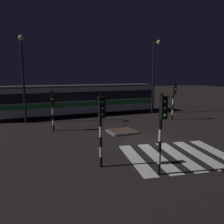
# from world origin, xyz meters

# --- Properties ---
(ground_plane) EXTENTS (120.00, 120.00, 0.00)m
(ground_plane) POSITION_xyz_m (0.00, 0.00, 0.00)
(ground_plane) COLOR black
(rail_near) EXTENTS (80.00, 0.12, 0.03)m
(rail_near) POSITION_xyz_m (0.00, 10.28, 0.01)
(rail_near) COLOR #59595E
(rail_near) RESTS_ON ground
(rail_far) EXTENTS (80.00, 0.12, 0.03)m
(rail_far) POSITION_xyz_m (0.00, 11.72, 0.01)
(rail_far) COLOR #59595E
(rail_far) RESTS_ON ground
(crosswalk_zebra) EXTENTS (6.27, 5.46, 0.02)m
(crosswalk_zebra) POSITION_xyz_m (-0.00, -3.23, 0.01)
(crosswalk_zebra) COLOR silver
(crosswalk_zebra) RESTS_ON ground
(traffic_island) EXTENTS (1.95, 1.76, 0.18)m
(traffic_island) POSITION_xyz_m (-0.70, 2.41, 0.09)
(traffic_island) COLOR slate
(traffic_island) RESTS_ON ground
(traffic_light_corner_far_right) EXTENTS (0.36, 0.42, 3.57)m
(traffic_light_corner_far_right) POSITION_xyz_m (5.89, 4.80, 2.36)
(traffic_light_corner_far_right) COLOR black
(traffic_light_corner_far_right) RESTS_ON ground
(traffic_light_corner_near_left) EXTENTS (0.36, 0.42, 3.46)m
(traffic_light_corner_near_left) POSITION_xyz_m (-4.37, -3.07, 2.28)
(traffic_light_corner_near_left) COLOR black
(traffic_light_corner_near_left) RESTS_ON ground
(traffic_light_corner_far_left) EXTENTS (0.36, 0.42, 3.13)m
(traffic_light_corner_far_left) POSITION_xyz_m (-5.38, 4.91, 2.07)
(traffic_light_corner_far_left) COLOR black
(traffic_light_corner_far_left) RESTS_ON ground
(traffic_light_kerb_mid_left) EXTENTS (0.36, 0.42, 3.59)m
(traffic_light_kerb_mid_left) POSITION_xyz_m (-2.32, -4.87, 2.37)
(traffic_light_kerb_mid_left) COLOR black
(traffic_light_kerb_mid_left) RESTS_ON ground
(street_lamp_trackside_left) EXTENTS (0.44, 1.21, 7.56)m
(street_lamp_trackside_left) POSITION_xyz_m (-7.23, 8.74, 4.76)
(street_lamp_trackside_left) COLOR black
(street_lamp_trackside_left) RESTS_ON ground
(street_lamp_trackside_right) EXTENTS (0.44, 1.21, 7.93)m
(street_lamp_trackside_right) POSITION_xyz_m (6.24, 8.75, 4.96)
(street_lamp_trackside_right) COLOR black
(street_lamp_trackside_right) RESTS_ON ground
(tram) EXTENTS (17.40, 2.58, 4.15)m
(tram) POSITION_xyz_m (-1.55, 11.00, 1.75)
(tram) COLOR silver
(tram) RESTS_ON ground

